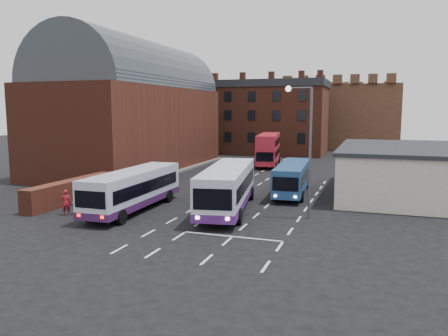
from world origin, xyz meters
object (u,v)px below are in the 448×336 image
(bus_white_inbound, at_px, (228,185))
(pedestrian_beige, at_px, (77,205))
(bus_white_outbound, at_px, (134,187))
(bus_red_double, at_px, (268,149))
(pedestrian_red, at_px, (66,202))
(street_lamp, at_px, (306,139))
(bus_blue, at_px, (293,176))

(bus_white_inbound, distance_m, pedestrian_beige, 10.79)
(bus_white_outbound, height_order, pedestrian_beige, bus_white_outbound)
(bus_white_outbound, height_order, bus_red_double, bus_red_double)
(bus_white_outbound, distance_m, pedestrian_red, 4.80)
(bus_white_outbound, relative_size, pedestrian_beige, 7.84)
(pedestrian_red, bearing_deg, bus_white_outbound, -173.53)
(bus_red_double, bearing_deg, street_lamp, 99.83)
(bus_white_inbound, height_order, bus_blue, bus_white_inbound)
(bus_white_outbound, bearing_deg, bus_red_double, 81.91)
(bus_white_outbound, distance_m, bus_white_inbound, 6.90)
(bus_white_inbound, distance_m, bus_red_double, 26.91)
(bus_white_outbound, height_order, pedestrian_red, bus_white_outbound)
(bus_white_inbound, relative_size, bus_red_double, 1.14)
(bus_white_inbound, distance_m, pedestrian_red, 11.52)
(bus_white_outbound, xyz_separation_m, bus_red_double, (3.36, 28.86, 0.48))
(bus_white_inbound, distance_m, street_lamp, 6.68)
(bus_white_outbound, bearing_deg, bus_white_inbound, 16.63)
(bus_white_outbound, xyz_separation_m, bus_blue, (9.95, 10.00, -0.15))
(bus_white_outbound, distance_m, bus_blue, 14.10)
(bus_red_double, relative_size, pedestrian_red, 5.90)
(bus_red_double, xyz_separation_m, pedestrian_red, (-7.14, -31.69, -1.32))
(bus_blue, height_order, bus_red_double, bus_red_double)
(bus_white_outbound, xyz_separation_m, pedestrian_red, (-3.79, -2.83, -0.84))
(bus_white_outbound, xyz_separation_m, bus_white_inbound, (6.56, 2.14, 0.17))
(bus_blue, relative_size, pedestrian_beige, 7.24)
(bus_red_double, relative_size, pedestrian_beige, 7.69)
(bus_blue, bearing_deg, bus_red_double, -74.49)
(street_lamp, distance_m, pedestrian_beige, 16.59)
(pedestrian_beige, bearing_deg, pedestrian_red, 45.00)
(bus_white_outbound, bearing_deg, bus_blue, 43.68)
(bus_white_inbound, bearing_deg, pedestrian_red, 15.89)
(street_lamp, bearing_deg, bus_blue, 105.28)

